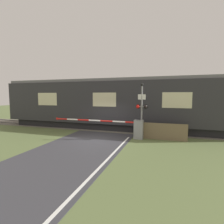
% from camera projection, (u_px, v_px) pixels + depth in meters
% --- Properties ---
extents(ground_plane, '(80.00, 80.00, 0.00)m').
position_uv_depth(ground_plane, '(96.00, 139.00, 11.82)').
color(ground_plane, '#5B6B3D').
extents(track_bed, '(36.00, 3.20, 0.13)m').
position_uv_depth(track_bed, '(113.00, 128.00, 15.33)').
color(track_bed, '#666056').
rests_on(track_bed, ground_plane).
extents(train, '(19.61, 2.88, 4.28)m').
position_uv_depth(train, '(110.00, 104.00, 15.19)').
color(train, black).
rests_on(train, ground_plane).
extents(crossing_barrier, '(6.79, 0.44, 1.28)m').
position_uv_depth(crossing_barrier, '(130.00, 128.00, 11.86)').
color(crossing_barrier, gray).
rests_on(crossing_barrier, ground_plane).
extents(signal_post, '(0.80, 0.26, 3.71)m').
position_uv_depth(signal_post, '(142.00, 108.00, 11.52)').
color(signal_post, gray).
rests_on(signal_post, ground_plane).
extents(roadside_fence, '(3.21, 0.06, 1.10)m').
position_uv_depth(roadside_fence, '(161.00, 132.00, 11.45)').
color(roadside_fence, '#726047').
rests_on(roadside_fence, ground_plane).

